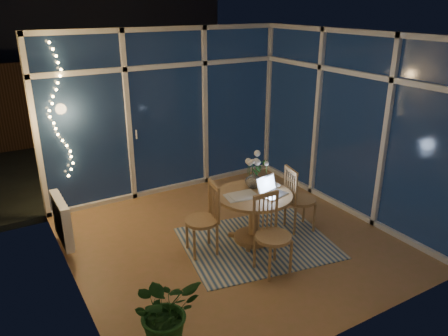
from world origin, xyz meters
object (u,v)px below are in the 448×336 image
at_px(dining_table, 253,217).
at_px(potted_plant, 166,320).
at_px(chair_right, 301,198).
at_px(flower_vase, 253,180).
at_px(laptop, 274,186).
at_px(chair_front, 273,235).
at_px(chair_left, 201,219).

distance_m(dining_table, potted_plant, 2.18).
relative_size(chair_right, flower_vase, 4.40).
height_order(dining_table, laptop, laptop).
relative_size(chair_right, chair_front, 0.98).
height_order(chair_front, flower_vase, chair_front).
height_order(dining_table, chair_front, chair_front).
bearing_deg(chair_front, flower_vase, 70.48).
xyz_separation_m(dining_table, potted_plant, (-1.77, -1.27, 0.05)).
bearing_deg(potted_plant, chair_right, 25.74).
bearing_deg(potted_plant, dining_table, 35.66).
bearing_deg(potted_plant, chair_left, 51.89).
bearing_deg(flower_vase, chair_left, -172.59).
distance_m(chair_left, chair_front, 0.93).
xyz_separation_m(dining_table, chair_right, (0.72, -0.07, 0.13)).
relative_size(dining_table, chair_front, 1.04).
relative_size(flower_vase, potted_plant, 0.28).
height_order(dining_table, chair_right, chair_right).
height_order(laptop, potted_plant, laptop).
distance_m(chair_right, laptop, 0.63).
xyz_separation_m(laptop, flower_vase, (-0.08, 0.34, -0.02)).
bearing_deg(chair_front, potted_plant, -159.57).
distance_m(chair_right, potted_plant, 2.77).
relative_size(dining_table, potted_plant, 1.28).
distance_m(chair_right, chair_front, 1.11).
relative_size(chair_left, flower_vase, 4.41).
distance_m(chair_front, flower_vase, 0.98).
relative_size(chair_front, potted_plant, 1.24).
bearing_deg(dining_table, potted_plant, -144.34).
relative_size(chair_front, laptop, 2.83).
height_order(chair_left, potted_plant, chair_left).
relative_size(dining_table, flower_vase, 4.65).
distance_m(chair_left, potted_plant, 1.72).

